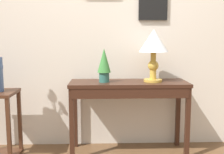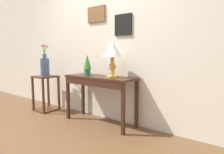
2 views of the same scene
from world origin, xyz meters
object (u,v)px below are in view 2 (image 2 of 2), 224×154
(table_lamp, at_px, (112,52))
(pedestal_stand_left, at_px, (46,93))
(potted_plant_on_console, at_px, (87,64))
(flower_vase_tall, at_px, (45,65))
(console_table, at_px, (99,83))

(table_lamp, distance_m, pedestal_stand_left, 1.78)
(potted_plant_on_console, distance_m, flower_vase_tall, 1.08)
(table_lamp, bearing_deg, potted_plant_on_console, -177.36)
(pedestal_stand_left, xyz_separation_m, flower_vase_tall, (0.00, 0.00, 0.56))
(potted_plant_on_console, bearing_deg, console_table, -0.17)
(potted_plant_on_console, bearing_deg, table_lamp, 2.64)
(console_table, height_order, potted_plant_on_console, potted_plant_on_console)
(console_table, height_order, table_lamp, table_lamp)
(table_lamp, bearing_deg, pedestal_stand_left, -176.37)
(table_lamp, bearing_deg, console_table, -174.54)
(potted_plant_on_console, xyz_separation_m, flower_vase_tall, (-1.08, -0.08, -0.05))
(console_table, height_order, flower_vase_tall, flower_vase_tall)
(table_lamp, relative_size, potted_plant_on_console, 1.55)
(potted_plant_on_console, height_order, pedestal_stand_left, potted_plant_on_console)
(pedestal_stand_left, bearing_deg, flower_vase_tall, 26.13)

